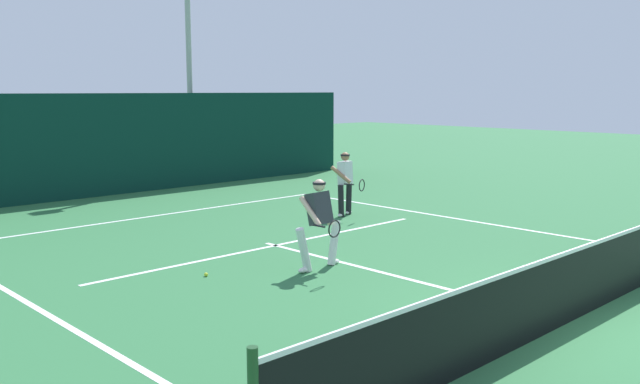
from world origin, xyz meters
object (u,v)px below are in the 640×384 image
object	(u,v)px
player_far	(345,181)
light_pole	(188,37)
tennis_ball	(206,274)
player_near	(319,220)

from	to	relation	value
player_far	light_pole	xyz separation A→B (m)	(0.82, 7.97, 3.91)
tennis_ball	light_pole	world-z (taller)	light_pole
player_near	tennis_ball	xyz separation A→B (m)	(-1.70, 0.93, -0.82)
player_far	light_pole	distance (m)	8.91
light_pole	player_near	bearing A→B (deg)	-112.99
player_far	tennis_ball	bearing A→B (deg)	5.05
player_near	light_pole	distance (m)	12.70
player_near	player_far	xyz separation A→B (m)	(3.90, 3.16, 0.00)
player_far	tennis_ball	size ratio (longest dim) A/B	23.63
player_far	light_pole	bearing A→B (deg)	-112.47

